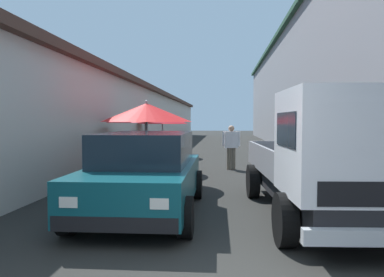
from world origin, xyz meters
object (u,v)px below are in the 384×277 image
fruit_stall_near_left (162,122)px  vendor_by_crates (231,145)px  delivery_truck (334,163)px  fruit_stall_far_left (145,121)px  fruit_stall_far_right (147,120)px  plastic_stool (264,154)px  hatchback_car (145,172)px

fruit_stall_near_left → vendor_by_crates: 5.10m
delivery_truck → vendor_by_crates: (6.83, 1.38, -0.18)m
fruit_stall_far_left → vendor_by_crates: (0.91, -2.79, -0.80)m
fruit_stall_far_right → fruit_stall_near_left: fruit_stall_far_right is taller
delivery_truck → vendor_by_crates: size_ratio=3.32×
vendor_by_crates → fruit_stall_far_left: bearing=108.1°
fruit_stall_near_left → plastic_stool: 4.89m
fruit_stall_near_left → delivery_truck: size_ratio=0.46×
vendor_by_crates → delivery_truck: bearing=-168.6°
fruit_stall_far_right → delivery_truck: bearing=-135.2°
fruit_stall_far_left → plastic_stool: bearing=-50.9°
fruit_stall_far_right → fruit_stall_far_left: size_ratio=0.93×
fruit_stall_far_left → delivery_truck: size_ratio=0.50×
hatchback_car → vendor_by_crates: vendor_by_crates is taller
fruit_stall_near_left → hatchback_car: fruit_stall_near_left is taller
fruit_stall_far_left → delivery_truck: 7.27m
hatchback_car → plastic_stool: size_ratio=9.04×
delivery_truck → plastic_stool: bearing=-0.1°
delivery_truck → hatchback_car: bearing=74.4°
fruit_stall_near_left → plastic_stool: fruit_stall_near_left is taller
fruit_stall_far_left → hatchback_car: bearing=-167.5°
fruit_stall_far_right → delivery_truck: size_ratio=0.47×
fruit_stall_far_left → plastic_stool: fruit_stall_far_left is taller
hatchback_car → delivery_truck: size_ratio=0.78×
delivery_truck → fruit_stall_far_left: bearing=35.2°
delivery_truck → vendor_by_crates: bearing=11.4°
hatchback_car → vendor_by_crates: 6.21m
delivery_truck → fruit_stall_near_left: bearing=22.3°
fruit_stall_far_left → vendor_by_crates: size_ratio=1.66×
hatchback_car → vendor_by_crates: (5.98, -1.67, 0.12)m
delivery_truck → plastic_stool: 9.34m
hatchback_car → vendor_by_crates: bearing=-15.6°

